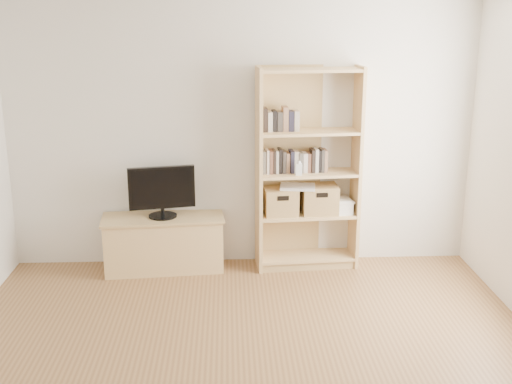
{
  "coord_description": "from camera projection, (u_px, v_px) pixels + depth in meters",
  "views": [
    {
      "loc": [
        -0.13,
        -3.6,
        2.47
      ],
      "look_at": [
        0.11,
        1.9,
        0.89
      ],
      "focal_mm": 45.0,
      "sensor_mm": 36.0,
      "label": 1
    }
  ],
  "objects": [
    {
      "name": "laptop",
      "position": [
        298.0,
        187.0,
        6.16
      ],
      "size": [
        0.36,
        0.27,
        0.03
      ],
      "primitive_type": "cube",
      "rotation": [
        0.0,
        0.0,
        -0.12
      ],
      "color": "white",
      "rests_on": "basket_left"
    },
    {
      "name": "back_wall",
      "position": [
        242.0,
        134.0,
        6.19
      ],
      "size": [
        4.5,
        0.02,
        2.6
      ],
      "primitive_type": "cube",
      "color": "white",
      "rests_on": "floor"
    },
    {
      "name": "tv_stand",
      "position": [
        164.0,
        244.0,
        6.24
      ],
      "size": [
        1.16,
        0.52,
        0.51
      ],
      "primitive_type": "cube",
      "rotation": [
        0.0,
        0.0,
        0.09
      ],
      "color": "tan",
      "rests_on": "floor"
    },
    {
      "name": "books_row_upper",
      "position": [
        286.0,
        121.0,
        6.0
      ],
      "size": [
        0.36,
        0.16,
        0.18
      ],
      "primitive_type": "cube",
      "rotation": [
        0.0,
        0.0,
        0.08
      ],
      "color": "#545049",
      "rests_on": "bookshelf"
    },
    {
      "name": "magazine_stack",
      "position": [
        341.0,
        206.0,
        6.27
      ],
      "size": [
        0.2,
        0.27,
        0.12
      ],
      "primitive_type": "cube",
      "rotation": [
        0.0,
        0.0,
        0.11
      ],
      "color": "silver",
      "rests_on": "bookshelf"
    },
    {
      "name": "basket_left",
      "position": [
        281.0,
        201.0,
        6.18
      ],
      "size": [
        0.34,
        0.29,
        0.26
      ],
      "primitive_type": "cube",
      "rotation": [
        0.0,
        0.0,
        0.1
      ],
      "color": "olive",
      "rests_on": "bookshelf"
    },
    {
      "name": "television",
      "position": [
        162.0,
        192.0,
        6.09
      ],
      "size": [
        0.63,
        0.17,
        0.49
      ],
      "primitive_type": "cube",
      "rotation": [
        0.0,
        0.0,
        0.19
      ],
      "color": "black",
      "rests_on": "tv_stand"
    },
    {
      "name": "baby_monitor",
      "position": [
        299.0,
        169.0,
        6.01
      ],
      "size": [
        0.06,
        0.04,
        0.11
      ],
      "primitive_type": "cube",
      "rotation": [
        0.0,
        0.0,
        -0.04
      ],
      "color": "white",
      "rests_on": "bookshelf"
    },
    {
      "name": "books_row_mid",
      "position": [
        308.0,
        160.0,
        6.13
      ],
      "size": [
        0.83,
        0.25,
        0.22
      ],
      "primitive_type": "cube",
      "rotation": [
        0.0,
        0.0,
        0.12
      ],
      "color": "#545049",
      "rests_on": "bookshelf"
    },
    {
      "name": "basket_right",
      "position": [
        319.0,
        199.0,
        6.23
      ],
      "size": [
        0.35,
        0.29,
        0.28
      ],
      "primitive_type": "cube",
      "rotation": [
        0.0,
        0.0,
        0.04
      ],
      "color": "olive",
      "rests_on": "bookshelf"
    },
    {
      "name": "bookshelf",
      "position": [
        308.0,
        170.0,
        6.14
      ],
      "size": [
        1.0,
        0.42,
        1.96
      ],
      "primitive_type": "cube",
      "rotation": [
        0.0,
        0.0,
        0.08
      ],
      "color": "tan",
      "rests_on": "floor"
    }
  ]
}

